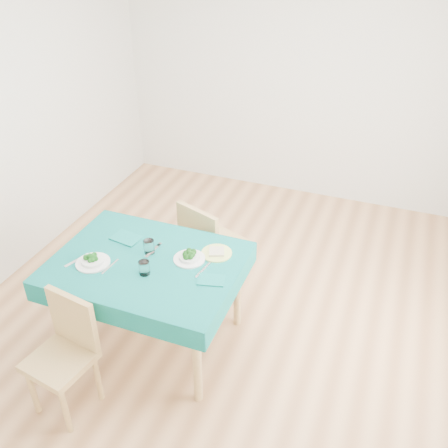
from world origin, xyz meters
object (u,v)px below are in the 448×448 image
(bowl_far, at_px, (189,256))
(side_plate, at_px, (217,253))
(table, at_px, (150,302))
(chair_near, at_px, (58,356))
(chair_far, at_px, (214,232))
(bowl_near, at_px, (92,259))

(bowl_far, distance_m, side_plate, 0.21)
(table, height_order, chair_near, chair_near)
(table, height_order, chair_far, chair_far)
(chair_near, bearing_deg, chair_far, 84.19)
(bowl_far, bearing_deg, chair_near, -120.62)
(chair_near, height_order, chair_far, chair_far)
(chair_far, bearing_deg, bowl_far, 118.22)
(table, bearing_deg, bowl_far, 24.94)
(bowl_near, xyz_separation_m, bowl_far, (0.61, 0.28, -0.00))
(table, distance_m, side_plate, 0.64)
(chair_near, xyz_separation_m, bowl_far, (0.52, 0.88, 0.32))
(bowl_far, bearing_deg, table, -155.06)
(bowl_near, bearing_deg, bowl_far, 24.87)
(table, xyz_separation_m, bowl_far, (0.28, 0.13, 0.41))
(table, xyz_separation_m, bowl_near, (-0.34, -0.16, 0.42))
(chair_near, relative_size, bowl_far, 4.13)
(table, bearing_deg, chair_far, 77.39)
(side_plate, bearing_deg, bowl_far, -138.94)
(side_plate, bearing_deg, table, -148.58)
(bowl_near, xyz_separation_m, side_plate, (0.77, 0.42, -0.03))
(bowl_far, bearing_deg, chair_far, 97.69)
(bowl_near, height_order, bowl_far, bowl_near)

